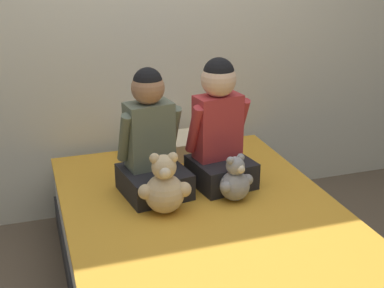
{
  "coord_description": "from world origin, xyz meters",
  "views": [
    {
      "loc": [
        -0.8,
        -2.17,
        1.75
      ],
      "look_at": [
        0.0,
        0.29,
        0.74
      ],
      "focal_mm": 50.0,
      "sensor_mm": 36.0,
      "label": 1
    }
  ],
  "objects": [
    {
      "name": "bed",
      "position": [
        0.0,
        0.0,
        0.23
      ],
      "size": [
        1.39,
        2.04,
        0.46
      ],
      "color": "#2D2D33",
      "rests_on": "ground_plane"
    },
    {
      "name": "child_on_right",
      "position": [
        0.18,
        0.37,
        0.78
      ],
      "size": [
        0.36,
        0.36,
        0.7
      ],
      "rotation": [
        0.0,
        0.0,
        0.16
      ],
      "color": "black",
      "rests_on": "bed"
    },
    {
      "name": "wall_behind_bed",
      "position": [
        0.0,
        1.13,
        1.25
      ],
      "size": [
        8.0,
        0.06,
        2.5
      ],
      "color": "silver",
      "rests_on": "ground_plane"
    },
    {
      "name": "child_on_left",
      "position": [
        -0.2,
        0.37,
        0.74
      ],
      "size": [
        0.37,
        0.38,
        0.68
      ],
      "rotation": [
        0.0,
        0.0,
        0.15
      ],
      "color": "black",
      "rests_on": "bed"
    },
    {
      "name": "pillow_at_headboard",
      "position": [
        0.0,
        0.84,
        0.52
      ],
      "size": [
        0.5,
        0.3,
        0.11
      ],
      "color": "beige",
      "rests_on": "bed"
    },
    {
      "name": "teddy_bear_held_by_left_child",
      "position": [
        -0.2,
        0.13,
        0.59
      ],
      "size": [
        0.26,
        0.2,
        0.32
      ],
      "rotation": [
        0.0,
        0.0,
        -0.17
      ],
      "color": "#D1B78E",
      "rests_on": "bed"
    },
    {
      "name": "teddy_bear_held_by_right_child",
      "position": [
        0.19,
        0.15,
        0.57
      ],
      "size": [
        0.2,
        0.16,
        0.25
      ],
      "rotation": [
        0.0,
        0.0,
        0.34
      ],
      "color": "#939399",
      "rests_on": "bed"
    }
  ]
}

